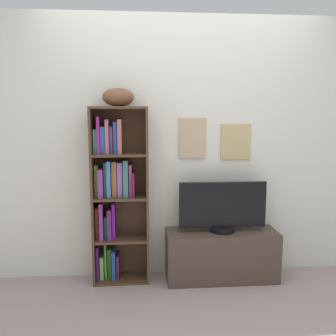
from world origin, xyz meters
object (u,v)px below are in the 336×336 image
at_px(football, 118,97).
at_px(tv_stand, 221,255).
at_px(television, 223,207).
at_px(bookshelf, 115,194).

height_order(football, tv_stand, football).
distance_m(football, tv_stand, 1.66).
xyz_separation_m(tv_stand, television, (0.00, 0.00, 0.44)).
height_order(bookshelf, tv_stand, bookshelf).
bearing_deg(television, tv_stand, -90.00).
relative_size(tv_stand, television, 1.28).
bearing_deg(football, bookshelf, 148.41).
bearing_deg(football, television, -3.04).
xyz_separation_m(football, tv_stand, (0.90, -0.05, -1.40)).
distance_m(football, television, 1.31).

